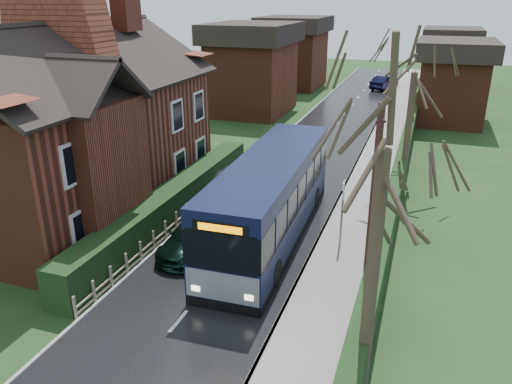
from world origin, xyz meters
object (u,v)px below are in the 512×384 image
at_px(car_silver, 226,181).
at_px(bus_stop_sign, 343,204).
at_px(brick_house, 71,121).
at_px(car_green, 195,236).
at_px(telegraph_pole, 373,205).
at_px(bus, 271,199).

relative_size(car_silver, bus_stop_sign, 1.28).
distance_m(brick_house, car_silver, 8.17).
xyz_separation_m(car_green, telegraph_pole, (7.07, -1.15, 2.80)).
distance_m(car_green, bus_stop_sign, 6.17).
height_order(brick_house, bus_stop_sign, brick_house).
distance_m(bus, bus_stop_sign, 3.04).
relative_size(car_green, bus_stop_sign, 1.50).
distance_m(brick_house, telegraph_pole, 14.62).
bearing_deg(car_green, brick_house, 162.78).
xyz_separation_m(bus, car_silver, (-3.77, 4.20, -1.13)).
distance_m(car_green, telegraph_pole, 7.69).
bearing_deg(brick_house, bus_stop_sign, 0.33).
height_order(bus, telegraph_pole, telegraph_pole).
distance_m(bus, telegraph_pole, 5.83).
height_order(car_green, telegraph_pole, telegraph_pole).
bearing_deg(car_silver, car_green, -71.18).
bearing_deg(car_green, car_silver, 100.34).
xyz_separation_m(bus_stop_sign, telegraph_pole, (1.47, -3.39, 1.51)).
xyz_separation_m(bus, telegraph_pole, (4.50, -3.31, 1.68)).
relative_size(bus, car_green, 2.67).
bearing_deg(telegraph_pole, brick_house, 145.04).
distance_m(car_silver, car_green, 6.47).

